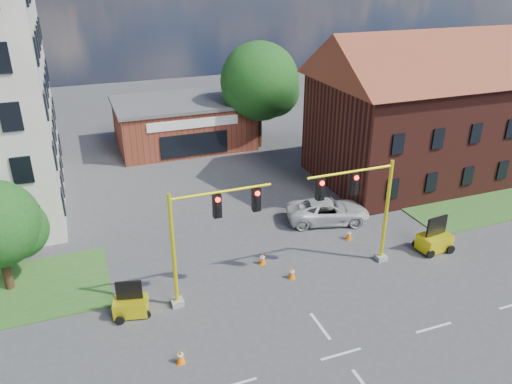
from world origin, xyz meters
TOP-DOWN VIEW (x-y plane):
  - ground at (0.00, 0.00)m, footprint 120.00×120.00m
  - grass_verge_ne at (18.00, 9.00)m, footprint 14.00×4.00m
  - brick_shop at (0.00, 29.98)m, footprint 12.40×8.40m
  - townhouse_row at (18.00, 16.00)m, footprint 21.00×11.00m
  - tree_large at (6.86, 27.08)m, footprint 7.39×7.04m
  - tree_nw_front at (-13.77, 10.58)m, footprint 4.69×4.47m
  - signal_mast_west at (-4.36, 6.00)m, footprint 5.30×0.60m
  - signal_mast_east at (4.36, 6.00)m, footprint 5.30×0.60m
  - trailer_west at (-8.27, 6.06)m, footprint 1.83×1.44m
  - trailer_east at (9.56, 5.80)m, footprint 2.01×1.46m
  - cone_a at (-6.75, 2.00)m, footprint 0.40×0.40m
  - cone_b at (-0.61, 8.02)m, footprint 0.40×0.40m
  - cone_c at (0.38, 6.12)m, footprint 0.40×0.40m
  - cone_d at (5.48, 8.75)m, footprint 0.40×0.40m
  - pickup_white at (5.36, 11.33)m, footprint 5.95×3.86m

SIDE VIEW (x-z plane):
  - ground at x=0.00m, z-range 0.00..0.00m
  - grass_verge_ne at x=18.00m, z-range 0.00..0.08m
  - cone_a at x=-6.75m, z-range -0.01..0.69m
  - cone_b at x=-0.61m, z-range -0.01..0.69m
  - cone_c at x=0.38m, z-range -0.01..0.69m
  - cone_d at x=5.48m, z-range -0.01..0.69m
  - trailer_west at x=-8.27m, z-range -0.34..1.49m
  - trailer_east at x=9.56m, z-range -0.40..1.74m
  - pickup_white at x=5.36m, z-range 0.00..1.52m
  - brick_shop at x=0.00m, z-range 0.01..4.31m
  - tree_nw_front at x=-13.77m, z-range 0.65..6.77m
  - signal_mast_west at x=-4.36m, z-range 0.82..7.02m
  - signal_mast_east at x=4.36m, z-range 0.82..7.02m
  - tree_large at x=6.86m, z-range 1.04..10.68m
  - townhouse_row at x=18.00m, z-range 0.18..11.68m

